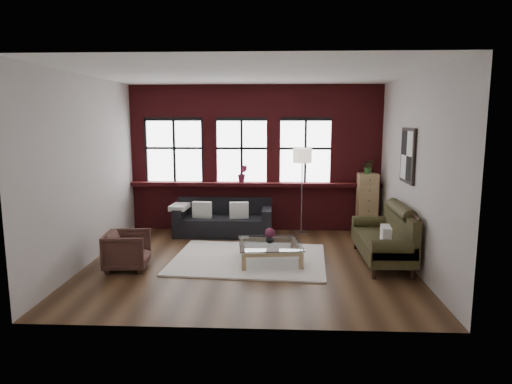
{
  "coord_description": "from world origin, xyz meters",
  "views": [
    {
      "loc": [
        0.47,
        -7.6,
        2.49
      ],
      "look_at": [
        0.1,
        0.6,
        1.15
      ],
      "focal_mm": 32.0,
      "sensor_mm": 36.0,
      "label": 1
    }
  ],
  "objects_px": {
    "dark_sofa": "(223,218)",
    "drawer_chest": "(367,204)",
    "armchair": "(127,250)",
    "floor_lamp": "(302,188)",
    "coffee_table": "(270,253)",
    "vase": "(270,239)",
    "vintage_settee": "(382,234)"
  },
  "relations": [
    {
      "from": "coffee_table",
      "to": "drawer_chest",
      "type": "distance_m",
      "value": 2.94
    },
    {
      "from": "dark_sofa",
      "to": "vintage_settee",
      "type": "distance_m",
      "value": 3.45
    },
    {
      "from": "vase",
      "to": "drawer_chest",
      "type": "xyz_separation_m",
      "value": [
        2.05,
        2.05,
        0.24
      ]
    },
    {
      "from": "dark_sofa",
      "to": "armchair",
      "type": "relative_size",
      "value": 2.96
    },
    {
      "from": "coffee_table",
      "to": "vase",
      "type": "bearing_deg",
      "value": 90.0
    },
    {
      "from": "armchair",
      "to": "floor_lamp",
      "type": "relative_size",
      "value": 0.35
    },
    {
      "from": "vase",
      "to": "vintage_settee",
      "type": "bearing_deg",
      "value": 2.14
    },
    {
      "from": "armchair",
      "to": "floor_lamp",
      "type": "distance_m",
      "value": 4.0
    },
    {
      "from": "armchair",
      "to": "coffee_table",
      "type": "height_order",
      "value": "armchair"
    },
    {
      "from": "dark_sofa",
      "to": "coffee_table",
      "type": "bearing_deg",
      "value": -61.04
    },
    {
      "from": "vase",
      "to": "armchair",
      "type": "bearing_deg",
      "value": -168.85
    },
    {
      "from": "armchair",
      "to": "vase",
      "type": "height_order",
      "value": "armchair"
    },
    {
      "from": "coffee_table",
      "to": "floor_lamp",
      "type": "xyz_separation_m",
      "value": [
        0.65,
        2.08,
        0.83
      ]
    },
    {
      "from": "coffee_table",
      "to": "floor_lamp",
      "type": "relative_size",
      "value": 0.53
    },
    {
      "from": "dark_sofa",
      "to": "drawer_chest",
      "type": "xyz_separation_m",
      "value": [
        3.08,
        0.2,
        0.29
      ]
    },
    {
      "from": "vintage_settee",
      "to": "drawer_chest",
      "type": "xyz_separation_m",
      "value": [
        0.12,
        1.97,
        0.15
      ]
    },
    {
      "from": "vintage_settee",
      "to": "coffee_table",
      "type": "distance_m",
      "value": 1.97
    },
    {
      "from": "vintage_settee",
      "to": "floor_lamp",
      "type": "height_order",
      "value": "floor_lamp"
    },
    {
      "from": "dark_sofa",
      "to": "armchair",
      "type": "distance_m",
      "value": 2.67
    },
    {
      "from": "coffee_table",
      "to": "vase",
      "type": "relative_size",
      "value": 7.25
    },
    {
      "from": "vase",
      "to": "floor_lamp",
      "type": "relative_size",
      "value": 0.07
    },
    {
      "from": "coffee_table",
      "to": "floor_lamp",
      "type": "distance_m",
      "value": 2.33
    },
    {
      "from": "dark_sofa",
      "to": "coffee_table",
      "type": "relative_size",
      "value": 1.94
    },
    {
      "from": "vintage_settee",
      "to": "drawer_chest",
      "type": "relative_size",
      "value": 1.46
    },
    {
      "from": "drawer_chest",
      "to": "floor_lamp",
      "type": "relative_size",
      "value": 0.66
    },
    {
      "from": "dark_sofa",
      "to": "vintage_settee",
      "type": "xyz_separation_m",
      "value": [
        2.96,
        -1.78,
        0.14
      ]
    },
    {
      "from": "coffee_table",
      "to": "floor_lamp",
      "type": "bearing_deg",
      "value": 72.5
    },
    {
      "from": "dark_sofa",
      "to": "floor_lamp",
      "type": "relative_size",
      "value": 1.04
    },
    {
      "from": "vintage_settee",
      "to": "vase",
      "type": "xyz_separation_m",
      "value": [
        -1.94,
        -0.07,
        -0.09
      ]
    },
    {
      "from": "drawer_chest",
      "to": "floor_lamp",
      "type": "distance_m",
      "value": 1.44
    },
    {
      "from": "dark_sofa",
      "to": "armchair",
      "type": "bearing_deg",
      "value": -120.0
    },
    {
      "from": "coffee_table",
      "to": "vase",
      "type": "xyz_separation_m",
      "value": [
        0.0,
        0.0,
        0.25
      ]
    }
  ]
}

